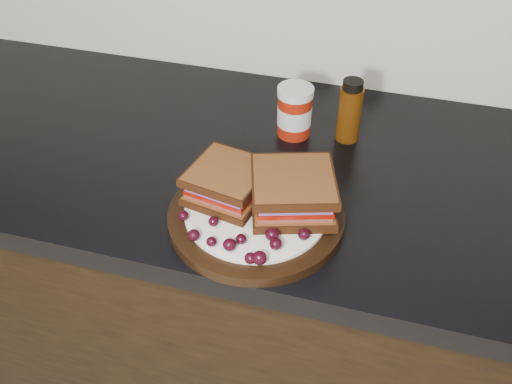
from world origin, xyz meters
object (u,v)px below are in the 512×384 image
plate (256,216)px  condiment_jar (295,111)px  oil_bottle (350,110)px  sandwich_left (228,183)px

plate → condiment_jar: (0.00, 0.26, 0.04)m
plate → oil_bottle: oil_bottle is taller
condiment_jar → oil_bottle: 0.10m
sandwich_left → oil_bottle: 0.29m
sandwich_left → plate: bearing=-10.8°
condiment_jar → plate: bearing=-90.5°
sandwich_left → oil_bottle: size_ratio=0.94×
condiment_jar → sandwich_left: bearing=-103.2°
sandwich_left → oil_bottle: oil_bottle is taller
plate → oil_bottle: size_ratio=2.28×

